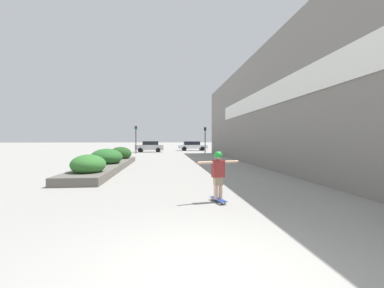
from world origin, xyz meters
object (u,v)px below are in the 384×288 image
car_leftmost (192,146)px  traffic_light_right (205,135)px  skateboarder (218,170)px  traffic_light_left (136,135)px  car_center_left (150,146)px  skateboard (218,200)px

car_leftmost → traffic_light_right: traffic_light_right is taller
skateboarder → traffic_light_left: traffic_light_left is taller
traffic_light_left → traffic_light_right: traffic_light_left is taller
skateboarder → traffic_light_left: size_ratio=0.39×
car_center_left → skateboarder: bearing=-172.9°
car_leftmost → traffic_light_left: 11.40m
skateboarder → car_leftmost: (2.83, 33.92, -0.14)m
traffic_light_left → car_center_left: bearing=67.9°
car_center_left → traffic_light_right: (7.40, -3.92, 1.52)m
skateboarder → traffic_light_right: traffic_light_right is taller
car_center_left → traffic_light_right: size_ratio=1.16×
skateboarder → traffic_light_left: (-5.28, 26.08, 1.46)m
skateboarder → car_center_left: 30.10m
car_center_left → skateboard: bearing=-172.9°
car_leftmost → car_center_left: 7.72m
skateboard → traffic_light_left: traffic_light_left is taller
skateboarder → traffic_light_right: (3.66, 25.95, 1.40)m
skateboard → car_leftmost: bearing=70.4°
skateboard → skateboarder: bearing=165.2°
car_leftmost → traffic_light_right: 8.16m
skateboard → skateboarder: size_ratio=0.58×
skateboard → traffic_light_left: 26.71m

